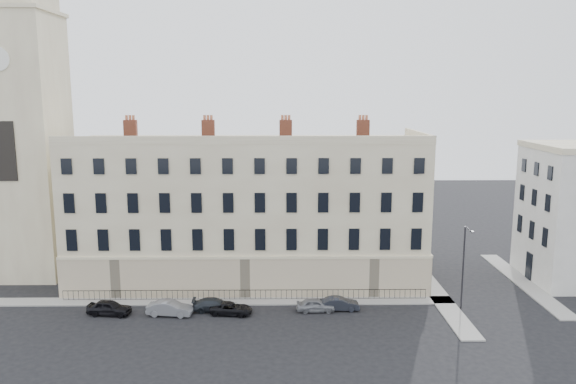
# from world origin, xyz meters

# --- Properties ---
(ground) EXTENTS (160.00, 160.00, 0.00)m
(ground) POSITION_xyz_m (0.00, 0.00, 0.00)
(ground) COLOR black
(ground) RESTS_ON ground
(terrace) EXTENTS (36.22, 12.22, 17.00)m
(terrace) POSITION_xyz_m (-5.97, 11.97, 7.50)
(terrace) COLOR #C0AF8E
(terrace) RESTS_ON ground
(church_tower) EXTENTS (8.00, 8.13, 44.00)m
(church_tower) POSITION_xyz_m (-30.00, 14.00, 18.66)
(church_tower) COLOR #C0AF8E
(church_tower) RESTS_ON ground
(pavement_terrace) EXTENTS (48.00, 2.00, 0.12)m
(pavement_terrace) POSITION_xyz_m (-10.00, 5.00, 0.06)
(pavement_terrace) COLOR gray
(pavement_terrace) RESTS_ON ground
(pavement_east_return) EXTENTS (2.00, 24.00, 0.12)m
(pavement_east_return) POSITION_xyz_m (13.00, 8.00, 0.06)
(pavement_east_return) COLOR gray
(pavement_east_return) RESTS_ON ground
(pavement_adjacent) EXTENTS (2.00, 20.00, 0.12)m
(pavement_adjacent) POSITION_xyz_m (23.00, 10.00, 0.06)
(pavement_adjacent) COLOR gray
(pavement_adjacent) RESTS_ON ground
(railings) EXTENTS (35.00, 0.04, 0.96)m
(railings) POSITION_xyz_m (-6.00, 5.40, 0.55)
(railings) COLOR black
(railings) RESTS_ON ground
(car_a) EXTENTS (4.12, 2.06, 1.35)m
(car_a) POSITION_xyz_m (-18.01, 1.96, 0.67)
(car_a) COLOR black
(car_a) RESTS_ON ground
(car_b) EXTENTS (4.20, 1.87, 1.34)m
(car_b) POSITION_xyz_m (-12.53, 1.77, 0.67)
(car_b) COLOR slate
(car_b) RESTS_ON ground
(car_c) EXTENTS (4.11, 1.79, 1.18)m
(car_c) POSITION_xyz_m (-8.62, 2.77, 0.59)
(car_c) COLOR #1F2329
(car_c) RESTS_ON ground
(car_d) EXTENTS (4.04, 2.27, 1.07)m
(car_d) POSITION_xyz_m (-7.03, 1.96, 0.53)
(car_d) COLOR black
(car_d) RESTS_ON ground
(car_e) EXTENTS (3.58, 1.48, 1.21)m
(car_e) POSITION_xyz_m (0.66, 2.53, 0.61)
(car_e) COLOR gray
(car_e) RESTS_ON ground
(car_f) EXTENTS (3.66, 1.28, 1.20)m
(car_f) POSITION_xyz_m (2.86, 2.81, 0.60)
(car_f) COLOR #21232C
(car_f) RESTS_ON ground
(streetlamp) EXTENTS (0.39, 1.68, 7.80)m
(streetlamp) POSITION_xyz_m (14.23, 3.00, 4.33)
(streetlamp) COLOR #28282C
(streetlamp) RESTS_ON ground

